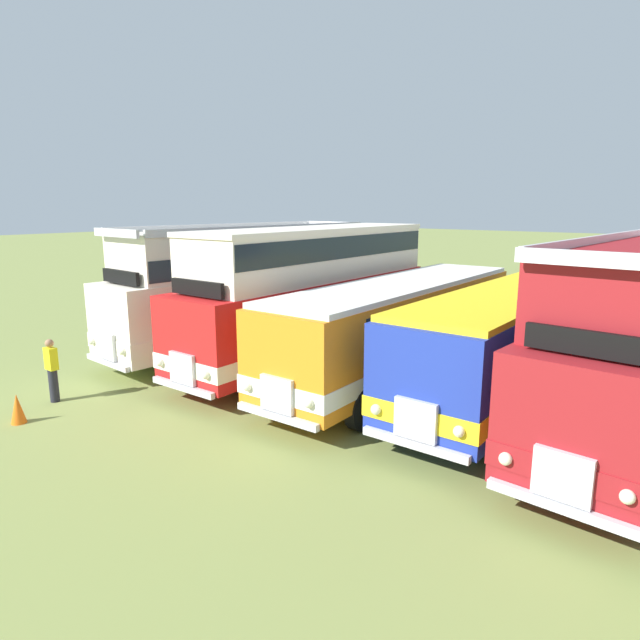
{
  "coord_description": "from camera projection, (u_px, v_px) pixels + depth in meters",
  "views": [
    {
      "loc": [
        4.75,
        -13.7,
        5.18
      ],
      "look_at": [
        -5.74,
        -0.44,
        1.61
      ],
      "focal_mm": 30.47,
      "sensor_mm": 36.0,
      "label": 1
    }
  ],
  "objects": [
    {
      "name": "bus_third_in_row",
      "position": [
        402.0,
        322.0,
        16.28
      ],
      "size": [
        2.84,
        11.41,
        2.99
      ],
      "color": "orange",
      "rests_on": "ground"
    },
    {
      "name": "rope_fence_line",
      "position": [
        605.0,
        308.0,
        24.07
      ],
      "size": [
        25.28,
        0.08,
        1.05
      ],
      "color": "#8C704C",
      "rests_on": "ground"
    },
    {
      "name": "bus_fourth_in_row",
      "position": [
        509.0,
        337.0,
        14.44
      ],
      "size": [
        2.69,
        10.43,
        2.99
      ],
      "color": "#1E339E",
      "rests_on": "ground"
    },
    {
      "name": "bus_second_in_row",
      "position": [
        314.0,
        289.0,
        17.9
      ],
      "size": [
        2.79,
        10.92,
        4.49
      ],
      "color": "red",
      "rests_on": "ground"
    },
    {
      "name": "cone_mid_row",
      "position": [
        18.0,
        409.0,
        13.12
      ],
      "size": [
        0.36,
        0.36,
        0.74
      ],
      "primitive_type": "cone",
      "color": "orange",
      "rests_on": "ground"
    },
    {
      "name": "bus_first_in_row",
      "position": [
        248.0,
        284.0,
        19.94
      ],
      "size": [
        3.07,
        11.14,
        4.52
      ],
      "color": "silver",
      "rests_on": "ground"
    },
    {
      "name": "marshal_person",
      "position": [
        52.0,
        370.0,
        14.47
      ],
      "size": [
        0.36,
        0.24,
        1.73
      ],
      "color": "#23232D",
      "rests_on": "ground"
    },
    {
      "name": "ground_plane",
      "position": [
        499.0,
        404.0,
        14.47
      ],
      "size": [
        200.0,
        200.0,
        0.0
      ],
      "primitive_type": "plane",
      "color": "olive"
    }
  ]
}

